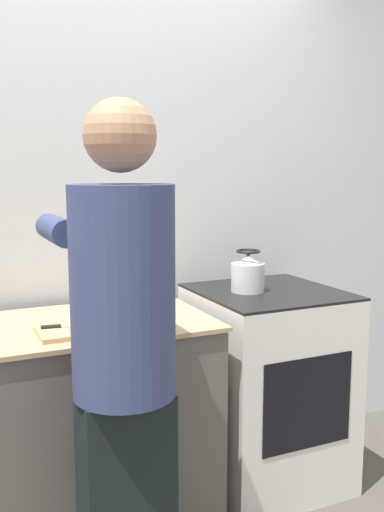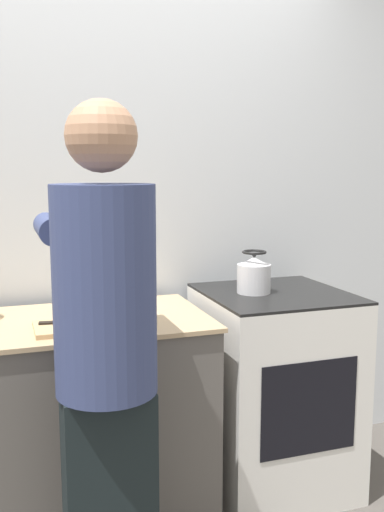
% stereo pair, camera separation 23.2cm
% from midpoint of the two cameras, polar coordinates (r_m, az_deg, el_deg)
% --- Properties ---
extents(wall_back, '(8.00, 0.05, 2.60)m').
position_cam_midpoint_polar(wall_back, '(2.68, -8.18, 4.64)').
color(wall_back, silver).
rests_on(wall_back, ground_plane).
extents(counter, '(1.55, 0.64, 0.88)m').
position_cam_midpoint_polar(counter, '(2.46, -14.27, -16.66)').
color(counter, '#5B5651').
rests_on(counter, ground_plane).
extents(oven, '(0.63, 0.65, 0.93)m').
position_cam_midpoint_polar(oven, '(2.78, 10.60, -13.01)').
color(oven, silver).
rests_on(oven, ground_plane).
extents(person, '(0.36, 0.60, 1.69)m').
position_cam_midpoint_polar(person, '(1.83, -5.03, -9.19)').
color(person, black).
rests_on(person, ground_plane).
extents(cutting_board, '(0.31, 0.22, 0.02)m').
position_cam_midpoint_polar(cutting_board, '(2.20, -8.56, -7.02)').
color(cutting_board, tan).
rests_on(cutting_board, counter).
extents(knife, '(0.20, 0.06, 0.01)m').
position_cam_midpoint_polar(knife, '(2.22, -9.86, -6.59)').
color(knife, silver).
rests_on(knife, cutting_board).
extents(kettle, '(0.15, 0.15, 0.19)m').
position_cam_midpoint_polar(kettle, '(2.60, 8.77, -1.93)').
color(kettle, silver).
rests_on(kettle, oven).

